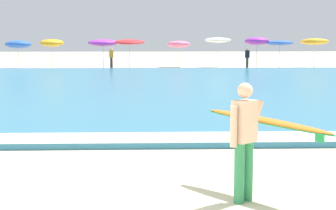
% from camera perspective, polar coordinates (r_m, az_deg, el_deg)
% --- Properties ---
extents(sea, '(120.00, 28.00, 0.14)m').
position_cam_1_polar(sea, '(25.31, -3.33, 2.01)').
color(sea, teal).
rests_on(sea, ground).
extents(surf_foam, '(120.00, 1.26, 0.01)m').
position_cam_1_polar(surf_foam, '(12.02, -4.73, -3.46)').
color(surf_foam, white).
rests_on(surf_foam, sea).
extents(surfer_with_board, '(1.74, 2.00, 1.73)m').
position_cam_1_polar(surfer_with_board, '(7.92, 9.16, -2.64)').
color(surfer_with_board, '#338E56').
rests_on(surfer_with_board, ground).
extents(beach_umbrella_0, '(1.98, 2.01, 2.16)m').
position_cam_1_polar(beach_umbrella_0, '(42.65, -15.59, 6.20)').
color(beach_umbrella_0, beige).
rests_on(beach_umbrella_0, ground).
extents(beach_umbrella_1, '(1.77, 1.78, 2.22)m').
position_cam_1_polar(beach_umbrella_1, '(41.61, -12.22, 6.45)').
color(beach_umbrella_1, beige).
rests_on(beach_umbrella_1, ground).
extents(beach_umbrella_2, '(2.29, 2.30, 2.22)m').
position_cam_1_polar(beach_umbrella_2, '(41.26, -6.90, 6.58)').
color(beach_umbrella_2, beige).
rests_on(beach_umbrella_2, ground).
extents(beach_umbrella_3, '(2.27, 2.29, 2.24)m').
position_cam_1_polar(beach_umbrella_3, '(40.88, -4.10, 6.68)').
color(beach_umbrella_3, beige).
rests_on(beach_umbrella_3, ground).
extents(beach_umbrella_4, '(1.85, 1.88, 2.12)m').
position_cam_1_polar(beach_umbrella_4, '(42.57, 1.15, 6.46)').
color(beach_umbrella_4, beige).
rests_on(beach_umbrella_4, ground).
extents(beach_umbrella_5, '(2.07, 2.08, 2.35)m').
position_cam_1_polar(beach_umbrella_5, '(42.18, 5.30, 6.86)').
color(beach_umbrella_5, beige).
rests_on(beach_umbrella_5, ground).
extents(beach_umbrella_6, '(1.85, 1.87, 2.40)m').
position_cam_1_polar(beach_umbrella_6, '(41.85, 9.39, 6.71)').
color(beach_umbrella_6, beige).
rests_on(beach_umbrella_6, ground).
extents(beach_umbrella_7, '(2.10, 2.11, 2.14)m').
position_cam_1_polar(beach_umbrella_7, '(42.12, 11.74, 6.46)').
color(beach_umbrella_7, beige).
rests_on(beach_umbrella_7, ground).
extents(beach_umbrella_8, '(2.17, 2.20, 2.32)m').
position_cam_1_polar(beach_umbrella_8, '(43.19, 15.26, 6.51)').
color(beach_umbrella_8, beige).
rests_on(beach_umbrella_8, ground).
extents(beachgoer_near_row_left, '(0.32, 0.20, 1.58)m').
position_cam_1_polar(beachgoer_near_row_left, '(40.25, 8.40, 4.98)').
color(beachgoer_near_row_left, '#383842').
rests_on(beachgoer_near_row_left, ground).
extents(beachgoer_near_row_mid, '(0.32, 0.20, 1.58)m').
position_cam_1_polar(beachgoer_near_row_mid, '(40.37, -6.03, 5.03)').
color(beachgoer_near_row_mid, '#383842').
rests_on(beachgoer_near_row_mid, ground).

